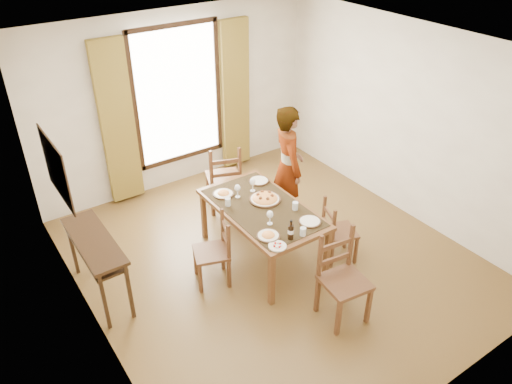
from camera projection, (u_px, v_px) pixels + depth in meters
ground at (273, 258)px, 6.46m from camera, size 5.00×5.00×0.00m
room_shell at (268, 148)px, 5.73m from camera, size 4.60×5.10×2.74m
console_table at (95, 248)px, 5.54m from camera, size 0.38×1.20×0.80m
dining_table at (262, 212)px, 6.14m from camera, size 0.94×1.67×0.76m
chair_west at (214, 253)px, 5.89m from camera, size 0.51×0.51×0.90m
chair_north at (224, 179)px, 7.21m from camera, size 0.60×0.60×1.06m
chair_south at (343, 281)px, 5.37m from camera, size 0.52×0.52×1.05m
chair_east at (338, 232)px, 6.26m from camera, size 0.49×0.49×0.86m
man at (288, 167)px, 6.74m from camera, size 0.88×0.78×1.74m
plate_sw at (268, 235)px, 5.58m from camera, size 0.27×0.27×0.05m
plate_se at (310, 220)px, 5.82m from camera, size 0.27×0.27×0.05m
plate_nw at (223, 193)px, 6.34m from camera, size 0.27×0.27×0.05m
plate_ne at (259, 180)px, 6.62m from camera, size 0.27×0.27×0.05m
pasta_platter at (265, 197)px, 6.21m from camera, size 0.40×0.40×0.10m
caprese_plate at (277, 245)px, 5.43m from camera, size 0.20×0.20×0.04m
wine_glass_a at (270, 217)px, 5.76m from camera, size 0.08×0.08×0.18m
wine_glass_b at (253, 185)px, 6.38m from camera, size 0.08×0.08×0.18m
wine_glass_c at (238, 191)px, 6.26m from camera, size 0.08×0.08×0.18m
tumbler_a at (295, 206)px, 6.04m from camera, size 0.07×0.07×0.10m
tumbler_b at (228, 202)px, 6.11m from camera, size 0.07×0.07×0.10m
tumbler_c at (303, 232)px, 5.59m from camera, size 0.07×0.07×0.10m
wine_bottle at (291, 230)px, 5.50m from camera, size 0.07×0.07×0.25m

